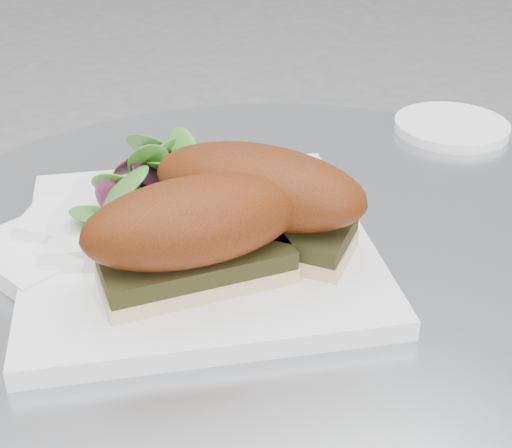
{
  "coord_description": "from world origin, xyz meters",
  "views": [
    {
      "loc": [
        -0.19,
        -0.42,
        1.04
      ],
      "look_at": [
        -0.02,
        0.01,
        0.77
      ],
      "focal_mm": 50.0,
      "sensor_mm": 36.0,
      "label": 1
    }
  ],
  "objects_px": {
    "sandwich_right": "(258,197)",
    "sandwich_left": "(195,232)",
    "plate": "(198,246)",
    "saucer": "(451,127)"
  },
  "relations": [
    {
      "from": "sandwich_right",
      "to": "sandwich_left",
      "type": "bearing_deg",
      "value": -108.47
    },
    {
      "from": "sandwich_left",
      "to": "saucer",
      "type": "xyz_separation_m",
      "value": [
        0.35,
        0.19,
        -0.05
      ]
    },
    {
      "from": "plate",
      "to": "sandwich_right",
      "type": "distance_m",
      "value": 0.07
    },
    {
      "from": "plate",
      "to": "sandwich_right",
      "type": "xyz_separation_m",
      "value": [
        0.04,
        -0.03,
        0.05
      ]
    },
    {
      "from": "sandwich_right",
      "to": "saucer",
      "type": "relative_size",
      "value": 1.39
    },
    {
      "from": "plate",
      "to": "saucer",
      "type": "distance_m",
      "value": 0.36
    },
    {
      "from": "sandwich_right",
      "to": "saucer",
      "type": "height_order",
      "value": "sandwich_right"
    },
    {
      "from": "sandwich_left",
      "to": "sandwich_right",
      "type": "bearing_deg",
      "value": 27.96
    },
    {
      "from": "plate",
      "to": "sandwich_right",
      "type": "bearing_deg",
      "value": -34.03
    },
    {
      "from": "plate",
      "to": "saucer",
      "type": "xyz_separation_m",
      "value": [
        0.33,
        0.13,
        -0.0
      ]
    }
  ]
}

